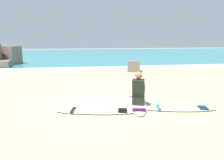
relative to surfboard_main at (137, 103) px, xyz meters
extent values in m
plane|color=#CCB584|center=(-1.13, 0.28, -0.04)|extent=(80.00, 80.00, 0.00)
cube|color=teal|center=(-1.13, 22.14, 0.01)|extent=(80.00, 28.00, 0.10)
cube|color=white|center=(-1.13, 8.44, 0.02)|extent=(80.00, 0.90, 0.11)
ellipsoid|color=#EFE5C6|center=(0.00, 0.00, 0.00)|extent=(1.04, 2.47, 0.07)
cube|color=purple|center=(0.15, 0.66, 0.04)|extent=(0.49, 0.20, 0.01)
cube|color=#351037|center=(-0.17, -0.75, 0.04)|extent=(0.41, 0.32, 0.01)
cube|color=black|center=(-0.05, -0.24, 0.14)|extent=(0.39, 0.36, 0.20)
cylinder|color=black|center=(-0.08, -0.03, 0.29)|extent=(0.28, 0.43, 0.43)
cylinder|color=black|center=(-0.03, 0.17, 0.26)|extent=(0.20, 0.28, 0.42)
cube|color=black|center=(-0.01, 0.24, 0.07)|extent=(0.17, 0.24, 0.05)
cylinder|color=black|center=(0.10, -0.10, 0.29)|extent=(0.28, 0.43, 0.43)
cylinder|color=black|center=(0.19, 0.09, 0.26)|extent=(0.20, 0.28, 0.42)
cube|color=black|center=(0.22, 0.15, 0.07)|extent=(0.17, 0.24, 0.05)
cube|color=black|center=(-0.04, -0.20, 0.49)|extent=(0.42, 0.39, 0.57)
sphere|color=#A37556|center=(-0.03, -0.17, 0.88)|extent=(0.21, 0.21, 0.21)
cylinder|color=black|center=(-0.12, -0.01, 0.52)|extent=(0.22, 0.40, 0.31)
cylinder|color=black|center=(0.14, -0.11, 0.52)|extent=(0.22, 0.40, 0.31)
ellipsoid|color=silver|center=(-1.31, -0.56, 0.00)|extent=(2.27, 1.00, 0.07)
cube|color=black|center=(-1.91, -0.42, 0.04)|extent=(0.20, 0.49, 0.01)
cube|color=black|center=(-0.62, -0.72, 0.04)|extent=(0.31, 0.41, 0.01)
ellipsoid|color=#EFE5C6|center=(0.98, -0.72, 0.00)|extent=(2.11, 0.94, 0.07)
cube|color=#1E7FB7|center=(0.43, -0.60, 0.04)|extent=(0.20, 0.49, 0.01)
cube|color=#0A2C40|center=(1.62, -0.86, 0.04)|extent=(0.31, 0.41, 0.01)
cube|color=#756656|center=(-6.44, 9.87, 0.22)|extent=(1.14, 1.50, 0.51)
cube|color=brown|center=(-6.95, 11.70, 0.26)|extent=(2.11, 2.06, 0.59)
cube|color=#756656|center=(-6.37, 11.70, 0.67)|extent=(1.72, 1.65, 1.41)
cube|color=#756656|center=(1.77, 6.85, 0.28)|extent=(0.89, 0.88, 0.63)
camera|label=1|loc=(-1.94, -6.52, 1.91)|focal=37.27mm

